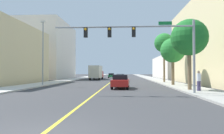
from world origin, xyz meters
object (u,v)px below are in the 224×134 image
at_px(palm_mid, 173,51).
at_px(car_green, 111,76).
at_px(pedestrian, 199,81).
at_px(street_lamp, 43,49).
at_px(car_red, 121,81).
at_px(palm_near, 189,38).
at_px(delivery_truck, 96,72).
at_px(traffic_signal_mast, 144,38).
at_px(palm_far, 164,43).
at_px(car_black, 121,77).

xyz_separation_m(palm_mid, car_green, (-10.18, 32.51, -3.91)).
bearing_deg(palm_mid, pedestrian, -87.42).
bearing_deg(street_lamp, car_red, -17.80).
bearing_deg(palm_mid, palm_near, -90.60).
bearing_deg(palm_near, street_lamp, 160.32).
height_order(car_green, delivery_truck, delivery_truck).
distance_m(traffic_signal_mast, delivery_truck, 32.32).
height_order(street_lamp, palm_far, street_lamp).
xyz_separation_m(palm_near, delivery_truck, (-12.97, 27.97, -3.44)).
bearing_deg(pedestrian, traffic_signal_mast, 162.32).
bearing_deg(pedestrian, car_red, 112.62).
relative_size(street_lamp, car_red, 1.91).
bearing_deg(traffic_signal_mast, palm_far, 74.05).
bearing_deg(palm_far, street_lamp, -154.55).
distance_m(car_red, delivery_truck, 25.98).
relative_size(traffic_signal_mast, pedestrian, 6.43).
relative_size(palm_near, palm_mid, 1.11).
relative_size(street_lamp, palm_near, 1.24).
relative_size(street_lamp, palm_far, 1.04).
distance_m(street_lamp, car_black, 17.39).
bearing_deg(car_black, palm_mid, -58.67).
xyz_separation_m(car_red, delivery_truck, (-6.26, 25.20, 0.93)).
height_order(delivery_truck, pedestrian, delivery_truck).
bearing_deg(car_red, palm_far, 61.44).
xyz_separation_m(traffic_signal_mast, car_red, (-2.03, 5.90, -3.87)).
bearing_deg(palm_far, car_green, 112.32).
bearing_deg(palm_far, car_red, -121.30).
distance_m(car_green, car_red, 37.04).
distance_m(traffic_signal_mast, street_lamp, 15.36).
distance_m(traffic_signal_mast, palm_near, 5.65).
bearing_deg(car_black, car_red, -87.00).
bearing_deg(traffic_signal_mast, pedestrian, 20.78).
xyz_separation_m(palm_mid, car_black, (-7.11, 12.60, -3.89)).
relative_size(palm_far, pedestrian, 4.48).
relative_size(palm_far, delivery_truck, 1.02).
height_order(car_black, car_red, car_red).
height_order(traffic_signal_mast, palm_mid, palm_mid).
relative_size(palm_mid, delivery_truck, 0.77).
relative_size(traffic_signal_mast, palm_far, 1.43).
bearing_deg(car_red, pedestrian, -26.19).
distance_m(street_lamp, car_green, 34.52).
xyz_separation_m(palm_far, car_green, (-10.41, 25.36, -5.88)).
xyz_separation_m(palm_mid, delivery_truck, (-13.04, 20.82, -2.92)).
height_order(traffic_signal_mast, car_red, traffic_signal_mast).
height_order(street_lamp, car_black, street_lamp).
xyz_separation_m(street_lamp, palm_mid, (17.06, 1.08, -0.16)).
distance_m(palm_near, delivery_truck, 31.02).
distance_m(traffic_signal_mast, palm_mid, 11.33).
relative_size(palm_near, pedestrian, 3.76).
bearing_deg(pedestrian, car_black, 71.21).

